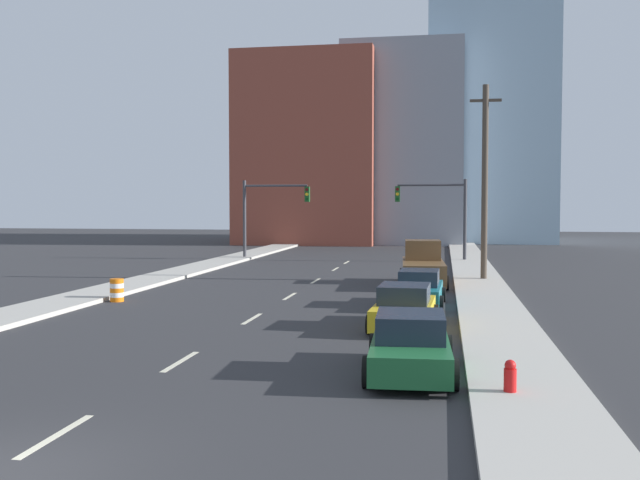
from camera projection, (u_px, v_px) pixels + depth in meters
sidewalk_left at (257, 252)px, 58.27m from camera, size 2.49×94.35×0.18m
sidewalk_right at (467, 255)px, 55.40m from camera, size 2.49×94.35×0.18m
lane_stripe_at_2m at (56, 435)px, 12.39m from camera, size 0.16×2.40×0.01m
lane_stripe_at_8m at (180, 361)px, 18.22m from camera, size 0.16×2.40×0.01m
lane_stripe_at_15m at (252, 319)px, 25.03m from camera, size 0.16×2.40×0.01m
lane_stripe_at_21m at (290, 296)px, 31.16m from camera, size 0.16×2.40×0.01m
lane_stripe_at_27m at (315, 281)px, 37.41m from camera, size 0.16×2.40×0.01m
lane_stripe_at_34m at (335, 269)px, 44.30m from camera, size 0.16×2.40×0.01m
lane_stripe_at_40m at (347, 262)px, 49.37m from camera, size 0.16×2.40×0.01m
building_brick_left at (314, 152)px, 76.10m from camera, size 14.00×16.00×19.14m
building_office_center at (406, 150)px, 78.38m from camera, size 12.00×20.00×20.12m
building_glass_right at (488, 108)px, 80.54m from camera, size 13.00×20.00×29.79m
traffic_signal_left at (264, 207)px, 52.05m from camera, size 4.99×0.35×5.78m
traffic_signal_right at (443, 207)px, 49.85m from camera, size 4.99×0.35×5.78m
utility_pole_right_mid at (485, 181)px, 36.76m from camera, size 1.60×0.32×10.16m
traffic_barrel at (117, 290)px, 29.47m from camera, size 0.56×0.56×0.95m
fire_hydrant at (510, 380)px, 14.63m from camera, size 0.26×0.26×0.84m
sedan_green at (410, 346)px, 16.81m from camera, size 2.23×4.47×1.47m
sedan_yellow at (404, 308)px, 23.18m from camera, size 2.21×4.45×1.42m
sedan_teal at (419, 290)px, 28.17m from camera, size 2.10×4.43×1.43m
pickup_truck_brown at (423, 267)px, 35.47m from camera, size 2.53×6.05×2.21m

